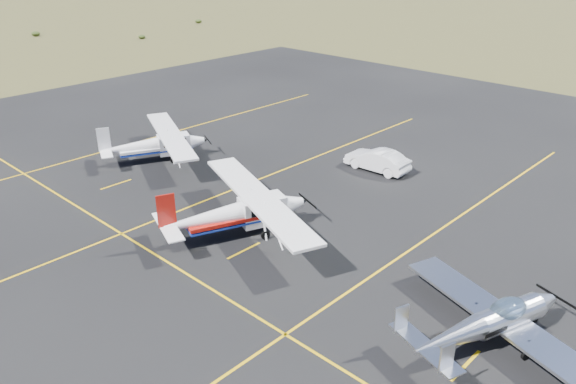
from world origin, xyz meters
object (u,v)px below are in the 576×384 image
aircraft_low_wing (492,322)px  aircraft_cessna (237,211)px  aircraft_plain (155,144)px  sedan (377,160)px

aircraft_low_wing → aircraft_cessna: (-0.73, 12.42, 0.29)m
aircraft_low_wing → aircraft_plain: aircraft_plain is taller
aircraft_cessna → aircraft_plain: bearing=96.0°
aircraft_low_wing → sedan: 16.28m
aircraft_cessna → aircraft_low_wing: bearing=-65.6°
aircraft_low_wing → sedan: size_ratio=2.20×
aircraft_cessna → aircraft_plain: aircraft_cessna is taller
aircraft_low_wing → aircraft_plain: size_ratio=0.93×
aircraft_low_wing → aircraft_plain: 23.72m
sedan → aircraft_low_wing: bearing=46.6°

